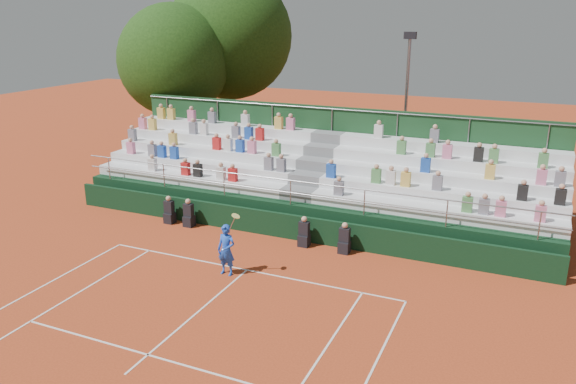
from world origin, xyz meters
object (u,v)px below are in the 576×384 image
at_px(tennis_player, 226,250).
at_px(tree_west, 174,61).
at_px(floodlight_mast, 406,95).
at_px(tree_east, 230,36).

xyz_separation_m(tennis_player, tree_west, (-9.92, 11.82, 5.01)).
bearing_deg(floodlight_mast, tennis_player, -101.58).
relative_size(tennis_player, tree_west, 0.25).
height_order(tennis_player, tree_east, tree_east).
height_order(tree_west, tree_east, tree_east).
distance_m(tennis_player, tree_west, 16.22).
relative_size(tennis_player, floodlight_mast, 0.29).
distance_m(tennis_player, tree_east, 18.51).
bearing_deg(floodlight_mast, tree_east, 171.54).
distance_m(tree_west, floodlight_mast, 12.94).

